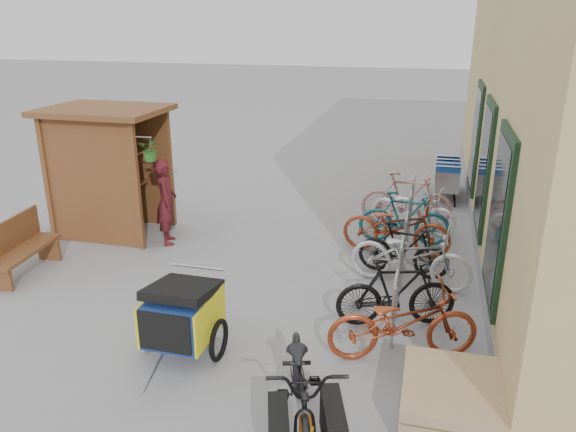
% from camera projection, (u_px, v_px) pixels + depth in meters
% --- Properties ---
extents(ground, '(80.00, 80.00, 0.00)m').
position_uv_depth(ground, '(227.00, 315.00, 7.88)').
color(ground, gray).
extents(kiosk, '(2.49, 1.65, 2.40)m').
position_uv_depth(kiosk, '(104.00, 154.00, 10.38)').
color(kiosk, brown).
rests_on(kiosk, ground).
extents(bike_rack, '(0.05, 5.35, 0.86)m').
position_uv_depth(bike_rack, '(406.00, 235.00, 9.36)').
color(bike_rack, '#A5A8AD').
rests_on(bike_rack, ground).
extents(pallet_stack, '(1.00, 1.20, 0.40)m').
position_uv_depth(pallet_stack, '(451.00, 399.00, 5.83)').
color(pallet_stack, tan).
rests_on(pallet_stack, ground).
extents(bench, '(0.57, 1.50, 0.93)m').
position_uv_depth(bench, '(19.00, 247.00, 8.98)').
color(bench, brown).
rests_on(bench, ground).
extents(shopping_carts, '(0.53, 1.77, 0.94)m').
position_uv_depth(shopping_carts, '(447.00, 173.00, 12.88)').
color(shopping_carts, silver).
rests_on(shopping_carts, ground).
extents(child_trailer, '(1.00, 1.68, 0.99)m').
position_uv_depth(child_trailer, '(182.00, 313.00, 6.83)').
color(child_trailer, navy).
rests_on(child_trailer, ground).
extents(cargo_bike, '(1.29, 2.17, 1.08)m').
position_uv_depth(cargo_bike, '(302.00, 390.00, 5.46)').
color(cargo_bike, black).
rests_on(cargo_bike, ground).
extents(person_kiosk, '(0.58, 0.68, 1.58)m').
position_uv_depth(person_kiosk, '(166.00, 202.00, 10.14)').
color(person_kiosk, maroon).
rests_on(person_kiosk, ground).
extents(bike_0, '(1.95, 1.18, 0.97)m').
position_uv_depth(bike_0, '(403.00, 322.00, 6.75)').
color(bike_0, '#96381B').
rests_on(bike_0, ground).
extents(bike_1, '(1.68, 0.91, 0.97)m').
position_uv_depth(bike_1, '(396.00, 292.00, 7.48)').
color(bike_1, black).
rests_on(bike_1, ground).
extents(bike_2, '(1.96, 0.95, 0.99)m').
position_uv_depth(bike_2, '(411.00, 256.00, 8.60)').
color(bike_2, silver).
rests_on(bike_2, ground).
extents(bike_3, '(1.51, 0.62, 0.88)m').
position_uv_depth(bike_3, '(403.00, 249.00, 8.96)').
color(bike_3, black).
rests_on(bike_3, ground).
extents(bike_4, '(1.93, 0.80, 0.99)m').
position_uv_depth(bike_4, '(396.00, 227.00, 9.76)').
color(bike_4, '#96381B').
rests_on(bike_4, ground).
extents(bike_5, '(1.66, 0.51, 0.99)m').
position_uv_depth(bike_5, '(404.00, 218.00, 10.19)').
color(bike_5, '#1E6C7B').
rests_on(bike_5, ground).
extents(bike_6, '(1.82, 1.13, 0.90)m').
position_uv_depth(bike_6, '(414.00, 209.00, 10.78)').
color(bike_6, white).
rests_on(bike_6, ground).
extents(bike_7, '(1.80, 0.54, 1.08)m').
position_uv_depth(bike_7, '(406.00, 199.00, 11.11)').
color(bike_7, tan).
rests_on(bike_7, ground).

